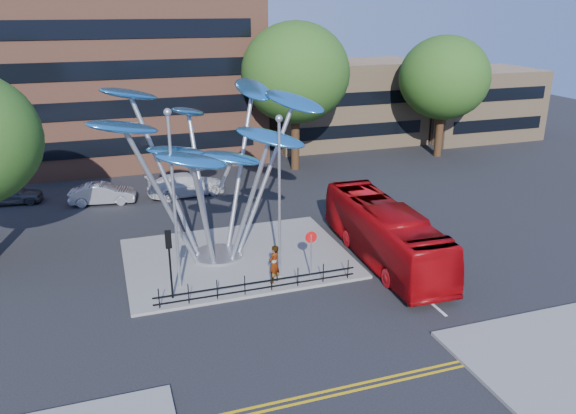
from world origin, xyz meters
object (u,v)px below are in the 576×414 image
object	(u,v)px
leaf_sculpture	(210,136)
street_lamp_right	(279,184)
parked_car_left	(12,194)
parked_car_mid	(103,194)
pedestrian	(274,264)
street_lamp_left	(173,186)
red_bus	(384,233)
traffic_light_island	(169,250)
tree_far	(444,78)
tree_right	(296,73)
no_entry_sign_island	(311,246)
parked_car_right	(186,184)

from	to	relation	value
leaf_sculpture	street_lamp_right	world-z (taller)	leaf_sculpture
parked_car_left	parked_car_mid	bearing A→B (deg)	-101.11
pedestrian	parked_car_left	size ratio (longest dim) A/B	0.49
leaf_sculpture	street_lamp_left	xyz separation A→B (m)	(-2.43, -3.18, -1.52)
leaf_sculpture	parked_car_left	xyz separation A→B (m)	(-11.73, 13.36, -6.18)
parked_car_left	red_bus	bearing A→B (deg)	-121.65
traffic_light_island	parked_car_left	xyz separation A→B (m)	(-8.80, 17.54, -1.92)
pedestrian	street_lamp_left	bearing A→B (deg)	-50.86
leaf_sculpture	tree_far	bearing A→B (deg)	32.48
street_lamp_left	parked_car_mid	distance (m)	15.56
red_bus	pedestrian	bearing A→B (deg)	-169.83
tree_right	tree_far	distance (m)	14.03
no_entry_sign_island	parked_car_right	size ratio (longest dim) A/B	0.44
parked_car_left	parked_car_mid	distance (m)	6.38
street_lamp_left	parked_car_left	distance (m)	19.54
parked_car_left	parked_car_mid	size ratio (longest dim) A/B	0.91
no_entry_sign_island	pedestrian	size ratio (longest dim) A/B	1.24
leaf_sculpture	parked_car_mid	distance (m)	14.08
tree_far	parked_car_mid	world-z (taller)	tree_far
pedestrian	no_entry_sign_island	bearing A→B (deg)	142.03
tree_far	street_lamp_right	xyz separation A→B (m)	(-21.50, -19.00, -2.01)
traffic_light_island	parked_car_mid	distance (m)	15.86
no_entry_sign_island	street_lamp_left	bearing A→B (deg)	171.39
traffic_light_island	parked_car_left	size ratio (longest dim) A/B	0.84
leaf_sculpture	parked_car_mid	xyz separation A→B (m)	(-5.69, 11.32, -6.14)
traffic_light_island	parked_car_right	bearing A→B (deg)	78.60
street_lamp_right	red_bus	xyz separation A→B (m)	(6.10, 0.40, -3.51)
tree_right	red_bus	distance (m)	19.73
pedestrian	parked_car_right	size ratio (longest dim) A/B	0.35
red_bus	parked_car_left	size ratio (longest dim) A/B	2.81
parked_car_left	traffic_light_island	bearing A→B (deg)	-145.80
traffic_light_island	parked_car_right	world-z (taller)	traffic_light_island
tree_right	parked_car_left	xyz separation A→B (m)	(-21.80, -1.96, -7.35)
pedestrian	parked_car_right	xyz separation A→B (m)	(-1.92, 15.50, -0.32)
no_entry_sign_island	parked_car_mid	world-z (taller)	no_entry_sign_island
leaf_sculpture	parked_car_right	size ratio (longest dim) A/B	2.27
no_entry_sign_island	parked_car_left	size ratio (longest dim) A/B	0.60
traffic_light_island	tree_far	bearing A→B (deg)	35.84
street_lamp_left	parked_car_left	world-z (taller)	street_lamp_left
no_entry_sign_island	parked_car_right	distance (m)	15.99
traffic_light_island	pedestrian	distance (m)	5.26
leaf_sculpture	parked_car_mid	bearing A→B (deg)	116.69
leaf_sculpture	pedestrian	size ratio (longest dim) A/B	6.45
parked_car_mid	street_lamp_left	bearing A→B (deg)	-159.40
street_lamp_left	pedestrian	xyz separation A→B (m)	(4.55, -1.00, -4.22)
no_entry_sign_island	parked_car_mid	distance (m)	18.33
tree_far	leaf_sculpture	world-z (taller)	tree_far
red_bus	parked_car_right	size ratio (longest dim) A/B	2.03
red_bus	parked_car_left	world-z (taller)	red_bus
tree_right	street_lamp_right	world-z (taller)	tree_right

